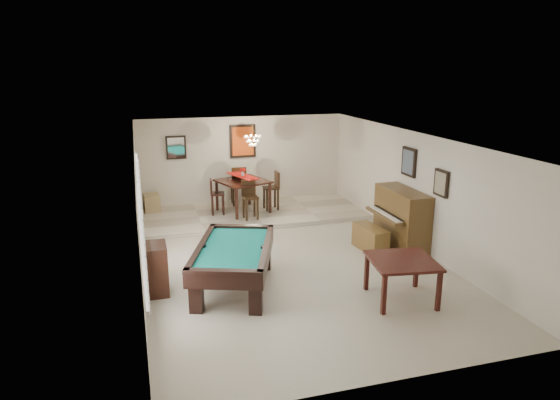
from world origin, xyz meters
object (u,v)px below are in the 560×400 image
square_table (401,280)px  dining_chair_east (271,191)px  upright_piano (395,219)px  pool_table (234,268)px  apothecary_chest (156,269)px  corner_bench (152,203)px  dining_chair_north (238,185)px  chandelier (253,137)px  flower_vase (243,172)px  piano_bench (370,239)px  dining_chair_south (250,200)px  dining_chair_west (217,196)px  dining_table (243,194)px

square_table → dining_chair_east: size_ratio=1.03×
square_table → upright_piano: (1.18, 2.41, 0.29)m
pool_table → dining_chair_east: bearing=86.0°
apothecary_chest → corner_bench: 5.04m
upright_piano → dining_chair_north: bearing=123.8°
dining_chair_north → corner_bench: (-2.43, -0.00, -0.33)m
square_table → corner_bench: square_table is taller
pool_table → corner_bench: size_ratio=4.63×
pool_table → dining_chair_north: dining_chair_north is taller
upright_piano → apothecary_chest: (-5.31, -0.92, -0.21)m
apothecary_chest → upright_piano: bearing=9.8°
chandelier → pool_table: bearing=-107.8°
upright_piano → flower_vase: flower_vase is taller
piano_bench → apothecary_chest: 4.78m
apothecary_chest → corner_bench: (0.11, 5.03, -0.11)m
piano_bench → dining_chair_south: (-2.13, 2.68, 0.35)m
flower_vase → dining_chair_south: bearing=-86.5°
apothecary_chest → corner_bench: apothecary_chest is taller
apothecary_chest → dining_chair_west: 4.62m
pool_table → square_table: size_ratio=2.19×
pool_table → dining_chair_east: dining_chair_east is taller
square_table → corner_bench: (-4.01, 6.53, -0.03)m
flower_vase → dining_table: bearing=97.1°
dining_chair_south → pool_table: bearing=-110.1°
square_table → piano_bench: 2.45m
dining_table → corner_bench: bearing=162.5°
upright_piano → piano_bench: upright_piano is taller
dining_chair_west → dining_chair_east: 1.50m
pool_table → corner_bench: pool_table is taller
corner_bench → dining_chair_south: bearing=-30.9°
apothecary_chest → dining_table: size_ratio=0.76×
upright_piano → square_table: bearing=-116.2°
apothecary_chest → corner_bench: bearing=88.7°
chandelier → dining_chair_west: bearing=172.2°
pool_table → dining_chair_west: dining_chair_west is taller
dining_chair_south → corner_bench: 2.87m
upright_piano → apothecary_chest: upright_piano is taller
dining_chair_south → dining_chair_west: (-0.75, 0.68, -0.02)m
square_table → chandelier: (-1.35, 5.61, 1.82)m
flower_vase → corner_bench: flower_vase is taller
flower_vase → dining_chair_east: flower_vase is taller
corner_bench → chandelier: bearing=-19.1°
pool_table → upright_piano: size_ratio=1.50×
upright_piano → piano_bench: bearing=-176.9°
flower_vase → upright_piano: bearing=-50.3°
upright_piano → flower_vase: bearing=129.7°
dining_chair_east → piano_bench: bearing=21.8°
dining_table → dining_chair_east: 0.79m
piano_bench → upright_piano: bearing=3.1°
upright_piano → dining_chair_north: size_ratio=1.43×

